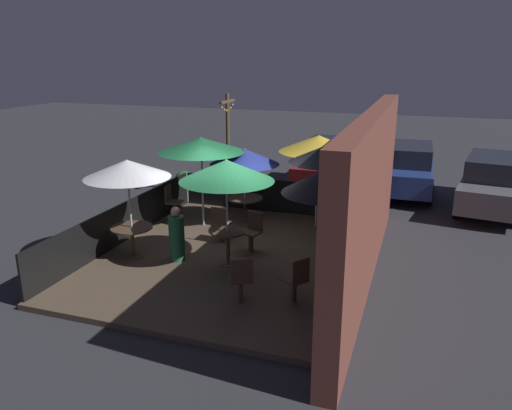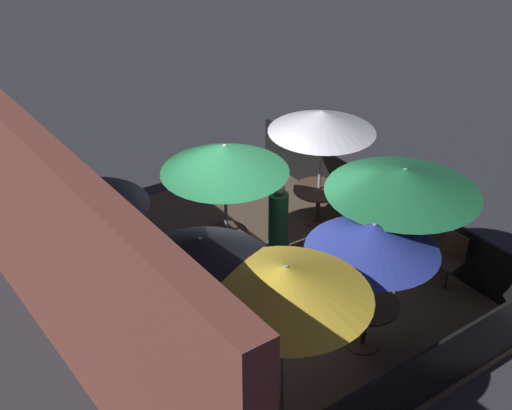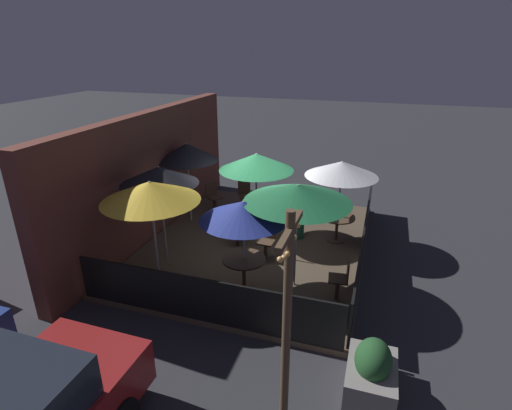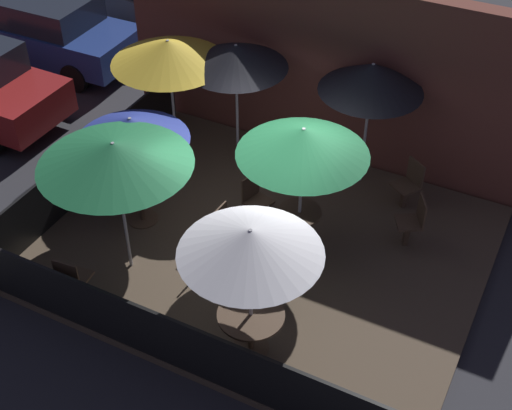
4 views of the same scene
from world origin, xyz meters
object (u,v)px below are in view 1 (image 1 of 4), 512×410
at_px(patio_umbrella_0, 227,171).
at_px(patio_umbrella_4, 327,154).
at_px(patio_chair_2, 172,201).
at_px(planter_box, 184,188).
at_px(patio_chair_4, 253,230).
at_px(patio_chair_0, 241,278).
at_px(patio_umbrella_3, 319,144).
at_px(patio_umbrella_6, 201,145).
at_px(parked_car_1, 406,168).
at_px(patio_umbrella_1, 245,157).
at_px(patio_chair_1, 221,223).
at_px(patio_umbrella_5, 328,180).
at_px(light_post, 228,139).
at_px(dining_table_2, 132,233).
at_px(dining_table_1, 245,203).
at_px(dining_table_0, 228,239).
at_px(parked_car_2, 494,182).
at_px(patron_0, 177,236).
at_px(patio_chair_3, 296,279).
at_px(parked_car_0, 329,162).
at_px(patio_umbrella_2, 127,169).

xyz_separation_m(patio_umbrella_0, patio_umbrella_4, (-2.02, 1.70, 0.09)).
bearing_deg(patio_umbrella_4, patio_chair_2, -95.31).
bearing_deg(planter_box, patio_chair_4, 44.31).
height_order(patio_umbrella_4, patio_chair_0, patio_umbrella_4).
distance_m(patio_umbrella_3, patio_umbrella_6, 2.99).
distance_m(patio_umbrella_4, parked_car_1, 6.21).
bearing_deg(patio_umbrella_1, patio_chair_4, 25.22).
bearing_deg(patio_chair_1, patio_chair_4, -104.29).
xyz_separation_m(patio_umbrella_0, patio_umbrella_5, (0.27, 2.16, 0.03)).
xyz_separation_m(patio_umbrella_4, light_post, (-3.47, -3.88, -0.42)).
relative_size(patio_umbrella_4, dining_table_2, 2.57).
distance_m(patio_umbrella_0, patio_umbrella_6, 2.70).
bearing_deg(patio_umbrella_3, dining_table_1, -76.21).
bearing_deg(light_post, dining_table_1, 29.48).
bearing_deg(dining_table_2, light_post, 179.87).
xyz_separation_m(patio_umbrella_3, light_post, (-2.39, -3.45, -0.45)).
height_order(patio_umbrella_4, dining_table_0, patio_umbrella_4).
bearing_deg(parked_car_2, dining_table_0, -32.51).
bearing_deg(patron_0, patio_chair_4, 164.05).
relative_size(dining_table_2, planter_box, 0.86).
bearing_deg(parked_car_1, patio_chair_2, -48.30).
height_order(patio_umbrella_4, planter_box, patio_umbrella_4).
xyz_separation_m(parked_car_1, parked_car_2, (1.21, 2.60, 0.00)).
bearing_deg(dining_table_1, patio_chair_3, 31.82).
distance_m(patio_umbrella_5, dining_table_0, 2.66).
distance_m(patio_umbrella_5, parked_car_0, 8.38).
bearing_deg(parked_car_0, patio_umbrella_1, -12.96).
relative_size(patio_umbrella_3, dining_table_1, 2.57).
height_order(patio_umbrella_3, parked_car_2, patio_umbrella_3).
relative_size(dining_table_1, patio_chair_4, 1.02).
xyz_separation_m(patio_umbrella_3, parked_car_1, (-4.74, 2.03, -1.48)).
xyz_separation_m(patio_umbrella_1, patio_umbrella_4, (0.63, 2.27, 0.34)).
bearing_deg(parked_car_1, patron_0, -29.99).
height_order(patio_chair_1, patio_chair_4, patio_chair_4).
xyz_separation_m(patio_umbrella_0, dining_table_0, (0.00, 0.00, -1.50)).
bearing_deg(planter_box, patio_chair_1, 38.40).
bearing_deg(patio_umbrella_0, dining_table_0, 0.00).
height_order(patio_umbrella_2, patio_umbrella_6, patio_umbrella_6).
height_order(patio_umbrella_3, planter_box, patio_umbrella_3).
bearing_deg(patio_chair_0, dining_table_1, -10.28).
bearing_deg(parked_car_0, dining_table_0, -4.35).
height_order(patio_chair_4, parked_car_2, parked_car_2).
height_order(dining_table_0, patio_chair_2, patio_chair_2).
relative_size(patron_0, light_post, 0.37).
distance_m(patio_umbrella_3, patio_umbrella_4, 1.16).
distance_m(patio_chair_1, parked_car_1, 7.74).
relative_size(patio_umbrella_5, patio_chair_2, 2.52).
bearing_deg(patio_chair_0, patio_chair_2, 11.84).
relative_size(dining_table_2, patron_0, 0.76).
distance_m(patio_chair_0, patron_0, 2.52).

